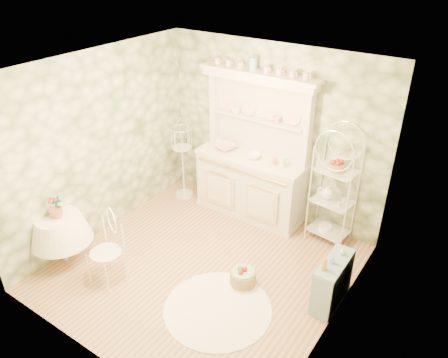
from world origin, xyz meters
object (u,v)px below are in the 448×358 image
Objects in this scene: cafe_chair at (106,252)px; birdcage_stand at (183,158)px; kitchen_dresser at (251,149)px; side_shelf at (332,283)px; round_table at (62,240)px; bakers_rack at (334,191)px; floor_basket at (243,276)px.

birdcage_stand is (-0.56, 2.24, 0.26)m from cafe_chair.
side_shelf is (1.86, -1.13, -0.85)m from kitchen_dresser.
birdcage_stand reaches higher than cafe_chair.
side_shelf is 1.02× the size of round_table.
bakers_rack is 3.20m from cafe_chair.
cafe_chair reaches higher than round_table.
floor_basket is at bearing -32.65° from birdcage_stand.
cafe_chair is 1.78m from floor_basket.
floor_basket is (2.03, -1.30, -0.60)m from birdcage_stand.
side_shelf is 0.75× the size of cafe_chair.
birdcage_stand is (0.26, 2.30, 0.38)m from round_table.
kitchen_dresser is 2.54× the size of cafe_chair.
floor_basket is (-1.05, -0.34, -0.18)m from side_shelf.
bakers_rack is 2.49× the size of round_table.
birdcage_stand is at bearing 147.35° from floor_basket.
side_shelf reaches higher than floor_basket.
birdcage_stand is (-3.09, 0.96, 0.42)m from side_shelf.
birdcage_stand reaches higher than side_shelf.
bakers_rack reaches higher than floor_basket.
round_table is at bearing -152.17° from cafe_chair.
bakers_rack reaches higher than birdcage_stand.
kitchen_dresser is 3.37× the size of side_shelf.
kitchen_dresser reaches higher than floor_basket.
birdcage_stand is (-1.22, -0.17, -0.43)m from kitchen_dresser.
side_shelf is 0.48× the size of birdcage_stand.
birdcage_stand is 4.16× the size of floor_basket.
round_table is at bearing -130.83° from bakers_rack.
cafe_chair is at bearing -76.07° from birdcage_stand.
kitchen_dresser is 1.38× the size of bakers_rack.
side_shelf is 1.12m from floor_basket.
side_shelf is at bearing -58.62° from bakers_rack.
cafe_chair is at bearing -121.78° from bakers_rack.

